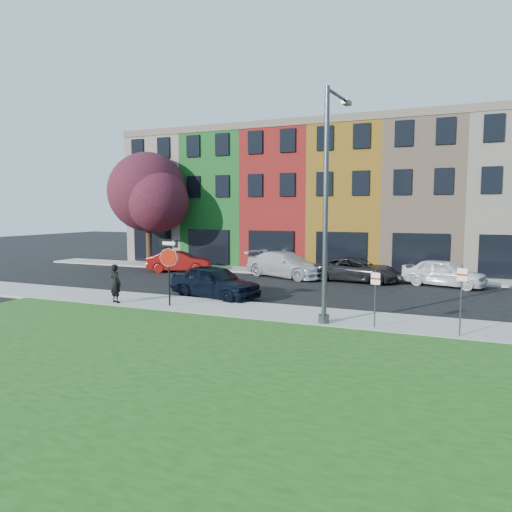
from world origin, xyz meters
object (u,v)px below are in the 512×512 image
at_px(man, 116,283).
at_px(street_lamp, 328,206).
at_px(sedan_near, 215,282).
at_px(stop_sign, 169,258).

xyz_separation_m(man, street_lamp, (9.52, 0.03, 3.38)).
xyz_separation_m(sedan_near, street_lamp, (6.18, -3.11, 3.56)).
distance_m(stop_sign, man, 2.86).
relative_size(man, street_lamp, 0.20).
distance_m(stop_sign, street_lamp, 7.28).
bearing_deg(street_lamp, sedan_near, 160.76).
xyz_separation_m(stop_sign, sedan_near, (0.75, 2.83, -1.37)).
relative_size(stop_sign, sedan_near, 0.57).
height_order(stop_sign, sedan_near, stop_sign).
bearing_deg(man, sedan_near, -119.10).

